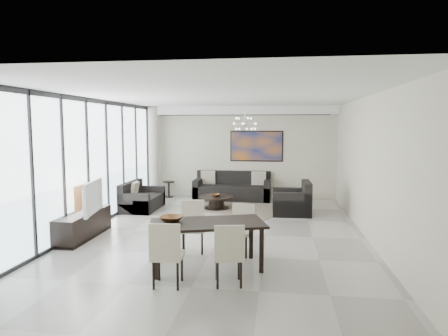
% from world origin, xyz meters
% --- Properties ---
extents(room_shell, '(6.00, 9.00, 2.90)m').
position_xyz_m(room_shell, '(0.46, 0.00, 1.45)').
color(room_shell, '#A8A39B').
rests_on(room_shell, ground).
extents(window_wall, '(0.37, 8.95, 2.90)m').
position_xyz_m(window_wall, '(-2.86, 0.00, 1.47)').
color(window_wall, silver).
rests_on(window_wall, floor).
extents(soffit, '(5.98, 0.40, 0.26)m').
position_xyz_m(soffit, '(0.00, 4.30, 2.77)').
color(soffit, white).
rests_on(soffit, room_shell).
extents(painting, '(1.68, 0.04, 0.98)m').
position_xyz_m(painting, '(0.50, 4.47, 1.65)').
color(painting, '#B66119').
rests_on(painting, room_shell).
extents(chandelier, '(0.66, 0.66, 0.71)m').
position_xyz_m(chandelier, '(0.30, 2.50, 2.35)').
color(chandelier, silver).
rests_on(chandelier, room_shell).
extents(rug, '(2.82, 2.56, 0.01)m').
position_xyz_m(rug, '(0.21, 2.60, 0.01)').
color(rug, black).
rests_on(rug, floor).
extents(coffee_table, '(0.99, 0.99, 0.35)m').
position_xyz_m(coffee_table, '(-0.50, 2.58, 0.20)').
color(coffee_table, black).
rests_on(coffee_table, floor).
extents(bowl_coffee, '(0.24, 0.24, 0.07)m').
position_xyz_m(bowl_coffee, '(-0.50, 2.54, 0.38)').
color(bowl_coffee, brown).
rests_on(bowl_coffee, coffee_table).
extents(sofa_main, '(2.37, 0.97, 0.86)m').
position_xyz_m(sofa_main, '(-0.22, 4.07, 0.29)').
color(sofa_main, black).
rests_on(sofa_main, floor).
extents(loveseat, '(0.85, 1.51, 0.76)m').
position_xyz_m(loveseat, '(-2.54, 2.21, 0.26)').
color(loveseat, black).
rests_on(loveseat, floor).
extents(armchair, '(0.99, 1.04, 0.86)m').
position_xyz_m(armchair, '(1.59, 2.19, 0.29)').
color(armchair, black).
rests_on(armchair, floor).
extents(side_table, '(0.38, 0.38, 0.52)m').
position_xyz_m(side_table, '(-2.30, 4.15, 0.34)').
color(side_table, black).
rests_on(side_table, floor).
extents(tv_console, '(0.48, 1.70, 0.53)m').
position_xyz_m(tv_console, '(-2.76, -0.68, 0.27)').
color(tv_console, black).
rests_on(tv_console, floor).
extents(television, '(0.34, 1.14, 0.65)m').
position_xyz_m(television, '(-2.60, -0.75, 0.86)').
color(television, gray).
rests_on(television, tv_console).
extents(dining_table, '(2.00, 1.40, 0.75)m').
position_xyz_m(dining_table, '(0.09, -2.05, 0.67)').
color(dining_table, black).
rests_on(dining_table, floor).
extents(dining_chair_sw, '(0.47, 0.47, 0.95)m').
position_xyz_m(dining_chair_sw, '(-0.35, -2.92, 0.54)').
color(dining_chair_sw, beige).
rests_on(dining_chair_sw, floor).
extents(dining_chair_se, '(0.50, 0.50, 0.92)m').
position_xyz_m(dining_chair_se, '(0.52, -2.76, 0.52)').
color(dining_chair_se, beige).
rests_on(dining_chair_se, floor).
extents(dining_chair_nw, '(0.50, 0.50, 0.93)m').
position_xyz_m(dining_chair_nw, '(-0.34, -1.21, 0.53)').
color(dining_chair_nw, beige).
rests_on(dining_chair_nw, floor).
extents(dining_chair_ne, '(0.48, 0.48, 0.89)m').
position_xyz_m(dining_chair_ne, '(0.56, -1.23, 0.51)').
color(dining_chair_ne, beige).
rests_on(dining_chair_ne, floor).
extents(bowl_dining, '(0.44, 0.44, 0.09)m').
position_xyz_m(bowl_dining, '(-0.49, -2.10, 0.80)').
color(bowl_dining, brown).
rests_on(bowl_dining, dining_table).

